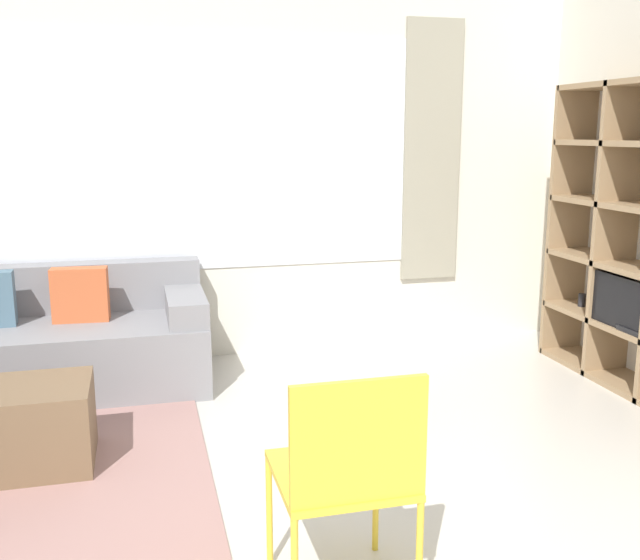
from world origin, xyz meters
The scene contains 4 objects.
wall_back centered at (0.00, 3.42, 1.36)m, with size 6.53×0.11×2.70m.
couch_main centered at (-1.03, 2.96, 0.30)m, with size 1.82×0.83×0.77m.
ottoman centered at (-1.13, 1.85, 0.21)m, with size 0.71×0.49×0.41m.
folding_chair centered at (0.12, 0.45, 0.52)m, with size 0.44×0.46×0.86m.
Camera 1 is at (-0.51, -1.62, 1.60)m, focal length 40.00 mm.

